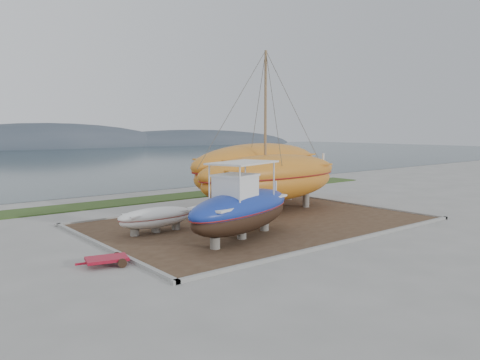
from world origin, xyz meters
TOP-DOWN VIEW (x-y plane):
  - ground at (0.00, 0.00)m, footprint 140.00×140.00m
  - dirt_patch at (0.00, 4.00)m, footprint 18.00×12.00m
  - curb_frame at (0.00, 4.00)m, footprint 18.60×12.60m
  - grass_strip at (0.00, 15.50)m, footprint 44.00×3.00m
  - blue_caique at (-3.38, 1.41)m, footprint 7.93×4.65m
  - white_dinghy at (-5.86, 5.21)m, footprint 4.08×1.57m
  - orange_sailboat at (2.51, 5.69)m, footprint 11.11×3.46m
  - orange_bare_hull at (3.63, 8.09)m, footprint 13.05×6.24m
  - red_trailer at (-10.07, 1.43)m, footprint 2.53×1.67m

SIDE VIEW (x-z plane):
  - ground at x=0.00m, z-range 0.00..0.00m
  - dirt_patch at x=0.00m, z-range 0.00..0.06m
  - grass_strip at x=0.00m, z-range 0.00..0.08m
  - curb_frame at x=0.00m, z-range 0.00..0.15m
  - red_trailer at x=-10.07m, z-range 0.00..0.33m
  - white_dinghy at x=-5.86m, z-range 0.06..1.28m
  - blue_caique at x=-3.38m, z-range 0.06..3.71m
  - orange_bare_hull at x=3.63m, z-range 0.06..4.17m
  - orange_sailboat at x=2.51m, z-range 0.06..9.89m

